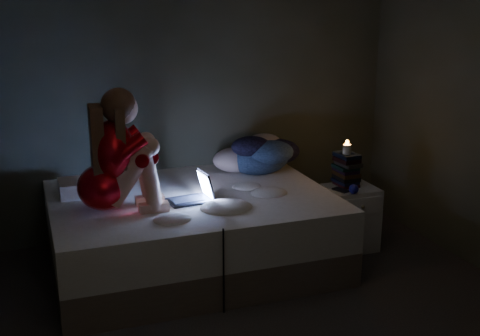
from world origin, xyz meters
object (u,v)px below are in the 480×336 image
bed (192,230)px  woman (101,152)px  nightstand (350,218)px  candle (347,152)px  laptop (189,187)px  phone (341,190)px

bed → woman: bearing=-165.8°
nightstand → candle: candle is taller
laptop → phone: laptop is taller
laptop → nightstand: bearing=-5.1°
woman → bed: bearing=16.4°
nightstand → phone: 0.31m
laptop → nightstand: laptop is taller
nightstand → candle: (-0.02, 0.07, 0.56)m
woman → laptop: bearing=4.4°
laptop → candle: 1.40m
nightstand → woman: bearing=-178.0°
woman → candle: size_ratio=11.21×
woman → candle: (2.03, 0.12, -0.21)m
laptop → candle: (1.39, 0.10, 0.12)m
woman → laptop: 0.72m
nightstand → laptop: bearing=-178.3°
bed → nightstand: (1.36, -0.12, -0.02)m
woman → phone: 1.98m
nightstand → candle: bearing=108.8°
laptop → phone: bearing=-7.3°
woman → nightstand: 2.19m
woman → candle: 2.04m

